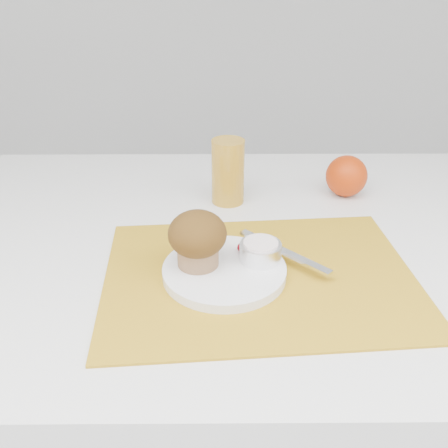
{
  "coord_description": "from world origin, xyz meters",
  "views": [
    {
      "loc": [
        -0.06,
        -0.71,
        1.19
      ],
      "look_at": [
        -0.05,
        0.0,
        0.8
      ],
      "focal_mm": 40.0,
      "sensor_mm": 36.0,
      "label": 1
    }
  ],
  "objects_px": {
    "orange": "(346,176)",
    "juice_glass": "(228,172)",
    "table": "(250,387)",
    "muffin": "(197,238)",
    "plate": "(224,271)"
  },
  "relations": [
    {
      "from": "juice_glass",
      "to": "muffin",
      "type": "bearing_deg",
      "value": -100.83
    },
    {
      "from": "juice_glass",
      "to": "muffin",
      "type": "relative_size",
      "value": 1.45
    },
    {
      "from": "juice_glass",
      "to": "muffin",
      "type": "height_order",
      "value": "juice_glass"
    },
    {
      "from": "table",
      "to": "juice_glass",
      "type": "height_order",
      "value": "juice_glass"
    },
    {
      "from": "muffin",
      "to": "juice_glass",
      "type": "bearing_deg",
      "value": 79.17
    },
    {
      "from": "orange",
      "to": "plate",
      "type": "bearing_deg",
      "value": -130.23
    },
    {
      "from": "table",
      "to": "juice_glass",
      "type": "distance_m",
      "value": 0.46
    },
    {
      "from": "table",
      "to": "muffin",
      "type": "height_order",
      "value": "muffin"
    },
    {
      "from": "orange",
      "to": "muffin",
      "type": "distance_m",
      "value": 0.41
    },
    {
      "from": "juice_glass",
      "to": "muffin",
      "type": "distance_m",
      "value": 0.26
    },
    {
      "from": "plate",
      "to": "orange",
      "type": "xyz_separation_m",
      "value": [
        0.25,
        0.29,
        0.03
      ]
    },
    {
      "from": "juice_glass",
      "to": "plate",
      "type": "bearing_deg",
      "value": -91.94
    },
    {
      "from": "orange",
      "to": "muffin",
      "type": "xyz_separation_m",
      "value": [
        -0.29,
        -0.29,
        0.02
      ]
    },
    {
      "from": "table",
      "to": "orange",
      "type": "bearing_deg",
      "value": 40.41
    },
    {
      "from": "orange",
      "to": "juice_glass",
      "type": "bearing_deg",
      "value": -173.08
    }
  ]
}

